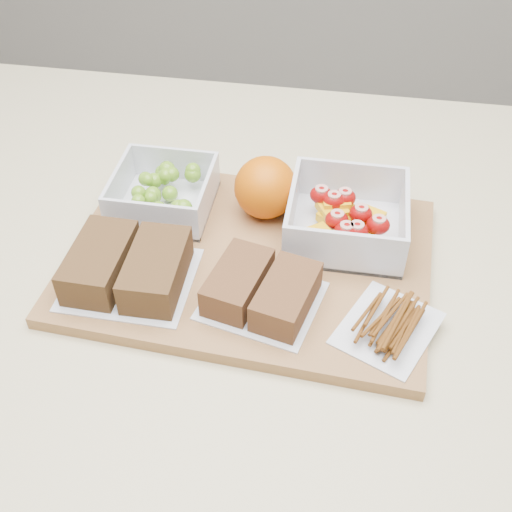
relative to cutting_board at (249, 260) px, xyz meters
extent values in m
cube|color=beige|center=(-0.01, -0.02, -0.46)|extent=(1.20, 0.90, 0.90)
cube|color=olive|center=(0.00, 0.00, 0.00)|extent=(0.44, 0.32, 0.02)
cube|color=silver|center=(-0.12, 0.07, 0.01)|extent=(0.12, 0.12, 0.00)
cube|color=silver|center=(-0.12, 0.13, 0.03)|extent=(0.12, 0.00, 0.05)
cube|color=silver|center=(-0.12, 0.01, 0.03)|extent=(0.12, 0.00, 0.05)
cube|color=silver|center=(-0.06, 0.07, 0.03)|extent=(0.00, 0.11, 0.05)
cube|color=silver|center=(-0.18, 0.07, 0.03)|extent=(0.00, 0.11, 0.05)
sphere|color=#5D8E1D|center=(-0.13, 0.07, 0.03)|extent=(0.02, 0.02, 0.02)
sphere|color=#5D8E1D|center=(-0.15, 0.06, 0.04)|extent=(0.02, 0.02, 0.02)
sphere|color=#5D8E1D|center=(-0.12, 0.10, 0.04)|extent=(0.02, 0.02, 0.02)
sphere|color=#5D8E1D|center=(-0.12, 0.08, 0.03)|extent=(0.02, 0.02, 0.02)
sphere|color=#5D8E1D|center=(-0.15, 0.09, 0.04)|extent=(0.02, 0.02, 0.02)
sphere|color=#5D8E1D|center=(-0.13, 0.07, 0.03)|extent=(0.02, 0.02, 0.02)
sphere|color=#5D8E1D|center=(-0.15, 0.08, 0.04)|extent=(0.02, 0.02, 0.02)
sphere|color=#5D8E1D|center=(-0.09, 0.03, 0.04)|extent=(0.02, 0.02, 0.02)
sphere|color=#5D8E1D|center=(-0.09, 0.11, 0.04)|extent=(0.02, 0.02, 0.02)
sphere|color=#5D8E1D|center=(-0.13, 0.11, 0.04)|extent=(0.02, 0.02, 0.02)
sphere|color=#5D8E1D|center=(-0.15, 0.04, 0.04)|extent=(0.02, 0.02, 0.02)
sphere|color=#5D8E1D|center=(-0.09, 0.11, 0.04)|extent=(0.02, 0.02, 0.02)
sphere|color=#5D8E1D|center=(-0.12, 0.04, 0.03)|extent=(0.02, 0.02, 0.02)
sphere|color=#5D8E1D|center=(-0.13, 0.10, 0.03)|extent=(0.02, 0.02, 0.02)
sphere|color=#5D8E1D|center=(-0.14, 0.09, 0.03)|extent=(0.02, 0.02, 0.02)
sphere|color=#5D8E1D|center=(-0.12, 0.10, 0.04)|extent=(0.02, 0.02, 0.02)
sphere|color=#5D8E1D|center=(-0.09, 0.03, 0.04)|extent=(0.02, 0.02, 0.02)
sphere|color=#5D8E1D|center=(-0.08, 0.03, 0.02)|extent=(0.02, 0.02, 0.02)
sphere|color=#5D8E1D|center=(-0.13, 0.10, 0.03)|extent=(0.02, 0.02, 0.02)
sphere|color=#5D8E1D|center=(-0.13, 0.06, 0.03)|extent=(0.02, 0.02, 0.02)
sphere|color=#5D8E1D|center=(-0.13, 0.11, 0.03)|extent=(0.02, 0.02, 0.02)
cube|color=silver|center=(0.11, 0.06, 0.01)|extent=(0.14, 0.14, 0.01)
cube|color=silver|center=(0.11, 0.12, 0.04)|extent=(0.14, 0.01, 0.06)
cube|color=silver|center=(0.11, -0.01, 0.04)|extent=(0.14, 0.01, 0.06)
cube|color=silver|center=(0.18, 0.06, 0.04)|extent=(0.01, 0.13, 0.06)
cube|color=silver|center=(0.04, 0.06, 0.04)|extent=(0.01, 0.13, 0.06)
cube|color=#DA9C0C|center=(0.11, 0.04, 0.03)|extent=(0.04, 0.05, 0.01)
cube|color=#DA9C0C|center=(0.10, 0.08, 0.03)|extent=(0.05, 0.06, 0.01)
cube|color=#DA9C0C|center=(0.12, 0.06, 0.03)|extent=(0.05, 0.05, 0.01)
cube|color=#DA9C0C|center=(0.13, 0.07, 0.02)|extent=(0.05, 0.05, 0.01)
cube|color=#DA9C0C|center=(0.09, 0.07, 0.03)|extent=(0.04, 0.05, 0.01)
cube|color=#DA9C0C|center=(0.09, 0.08, 0.04)|extent=(0.04, 0.04, 0.01)
cube|color=#DA9C0C|center=(0.08, 0.02, 0.03)|extent=(0.04, 0.05, 0.01)
cube|color=#DA9C0C|center=(0.13, 0.03, 0.03)|extent=(0.04, 0.04, 0.01)
cube|color=#DA9C0C|center=(0.09, 0.07, 0.02)|extent=(0.04, 0.04, 0.01)
ellipsoid|color=#930B07|center=(0.12, 0.06, 0.04)|extent=(0.03, 0.02, 0.02)
ellipsoid|color=#930B07|center=(0.12, 0.03, 0.04)|extent=(0.03, 0.02, 0.02)
ellipsoid|color=#930B07|center=(0.07, 0.09, 0.04)|extent=(0.03, 0.02, 0.02)
ellipsoid|color=#930B07|center=(0.15, 0.04, 0.04)|extent=(0.03, 0.02, 0.02)
ellipsoid|color=#930B07|center=(0.09, 0.08, 0.04)|extent=(0.03, 0.02, 0.02)
ellipsoid|color=#930B07|center=(0.11, 0.02, 0.04)|extent=(0.03, 0.02, 0.02)
ellipsoid|color=#930B07|center=(0.10, 0.04, 0.04)|extent=(0.03, 0.02, 0.02)
ellipsoid|color=#930B07|center=(0.10, 0.09, 0.04)|extent=(0.03, 0.02, 0.02)
sphere|color=#D15B04|center=(0.01, 0.08, 0.05)|extent=(0.08, 0.08, 0.08)
cube|color=silver|center=(-0.12, -0.06, 0.01)|extent=(0.14, 0.13, 0.00)
cube|color=#50351B|center=(-0.16, -0.06, 0.03)|extent=(0.06, 0.11, 0.04)
cube|color=#50351B|center=(-0.09, -0.06, 0.03)|extent=(0.06, 0.11, 0.04)
cube|color=silver|center=(0.03, -0.07, 0.01)|extent=(0.14, 0.13, 0.00)
cube|color=brown|center=(0.00, -0.06, 0.03)|extent=(0.07, 0.10, 0.04)
cube|color=brown|center=(0.05, -0.08, 0.03)|extent=(0.07, 0.10, 0.04)
cube|color=silver|center=(0.16, -0.09, 0.01)|extent=(0.12, 0.13, 0.00)
camera|label=1|loc=(0.10, -0.54, 0.53)|focal=45.00mm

